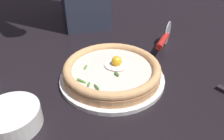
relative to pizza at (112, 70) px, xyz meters
name	(u,v)px	position (x,y,z in m)	size (l,w,h in m)	color
ground_plane	(116,83)	(0.01, 0.00, -0.05)	(2.40, 2.40, 0.03)	black
pizza_plate	(112,78)	(0.00, 0.00, -0.03)	(0.30, 0.30, 0.01)	white
pizza	(112,70)	(0.00, 0.00, 0.00)	(0.27, 0.27, 0.06)	#E3A26A
side_bowl	(12,118)	(-0.22, -0.17, -0.01)	(0.13, 0.13, 0.04)	white
pizza_cutter	(164,38)	(0.18, 0.18, 0.01)	(0.08, 0.16, 0.09)	silver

